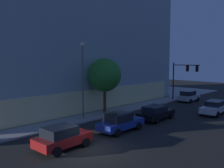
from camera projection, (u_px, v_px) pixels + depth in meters
name	position (u px, v px, depth m)	size (l,w,h in m)	color
ground_plane	(91.00, 150.00, 17.40)	(120.00, 120.00, 0.00)	black
modern_building	(56.00, 35.00, 37.30)	(31.77, 21.22, 20.30)	#4C4C51
traffic_light_far_corner	(183.00, 73.00, 37.56)	(0.43, 4.44, 5.78)	black
street_lamp_sidewalk	(83.00, 71.00, 25.56)	(0.44, 0.44, 8.00)	slate
sidewalk_tree	(105.00, 75.00, 28.63)	(3.87, 3.87, 6.38)	brown
car_red	(62.00, 137.00, 17.50)	(4.14, 2.29, 1.66)	maroon
car_blue	(120.00, 122.00, 21.83)	(4.57, 2.06, 1.69)	navy
car_black	(156.00, 113.00, 26.08)	(4.78, 2.30, 1.52)	black
car_white	(214.00, 107.00, 28.76)	(4.81, 2.20, 1.58)	silver
car_silver	(189.00, 96.00, 37.54)	(4.14, 2.00, 1.68)	#B7BABF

